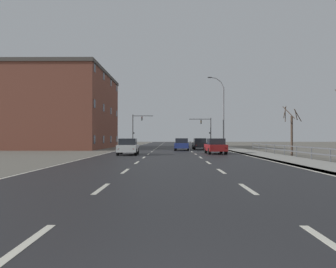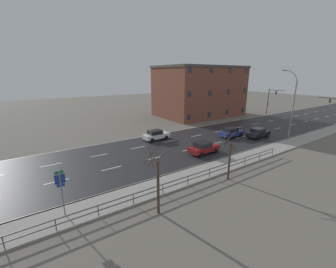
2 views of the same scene
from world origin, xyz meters
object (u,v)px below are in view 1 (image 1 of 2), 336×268
Objects in this scene: car_far_right at (182,144)px; car_near_right at (128,147)px; traffic_signal_right at (207,128)px; traffic_signal_left at (136,126)px; car_far_left at (200,144)px; car_mid_centre at (216,146)px; brick_building at (65,110)px; street_lamp_midground at (223,114)px.

car_near_right is (-5.47, -10.98, 0.00)m from car_far_right.
traffic_signal_right is 1.35× the size of car_near_right.
traffic_signal_left is at bearing 112.52° from car_far_right.
car_far_left is at bearing 56.24° from car_far_right.
car_mid_centre is at bearing -88.59° from car_far_left.
brick_building is (-18.07, 8.90, 5.13)m from car_far_right.
car_far_right is (-2.61, -3.45, 0.00)m from car_far_left.
car_near_right is at bearing -124.99° from street_lamp_midground.
car_mid_centre is (-3.05, -14.54, -4.38)m from street_lamp_midground.
car_near_right is at bearing -57.64° from brick_building.
traffic_signal_right is at bearing -5.06° from traffic_signal_left.
car_far_left is at bearing -99.24° from traffic_signal_right.
traffic_signal_left is (-14.66, 18.78, -1.08)m from street_lamp_midground.
car_near_right is at bearing -120.09° from car_far_left.
brick_building reaches higher than car_mid_centre.
car_far_right is at bearing -104.10° from traffic_signal_right.
brick_building is (-21.17, 17.82, 5.13)m from car_mid_centre.
car_far_left is (-3.54, -2.16, -4.38)m from street_lamp_midground.
traffic_signal_left reaches higher than car_far_left.
street_lamp_midground is 9.41m from car_far_right.
car_near_right is 0.21× the size of brick_building.
car_mid_centre is at bearing 11.64° from car_near_right.
car_near_right is (-11.62, -16.60, -4.38)m from street_lamp_midground.
car_far_left is at bearing 90.56° from car_mid_centre.
car_far_left is at bearing 58.89° from car_near_right.
traffic_signal_right is 27.88m from brick_building.
street_lamp_midground reaches higher than traffic_signal_left.
street_lamp_midground reaches higher than car_mid_centre.
car_far_left is 0.98× the size of car_far_right.
street_lamp_midground is 1.66× the size of traffic_signal_left.
car_far_left is 0.99× the size of car_mid_centre.
car_far_right is (8.51, -24.39, -3.30)m from traffic_signal_left.
car_far_right is 0.21× the size of brick_building.
brick_building is at bearing 138.18° from car_mid_centre.
traffic_signal_left is at bearing 174.94° from traffic_signal_right.
traffic_signal_left is 1.54× the size of car_mid_centre.
street_lamp_midground is at bearing 76.43° from car_mid_centre.
car_far_right is 1.01× the size of car_near_right.
car_far_right is at bearing 61.64° from car_near_right.
car_mid_centre is at bearing -101.85° from street_lamp_midground.
street_lamp_midground is 23.85m from traffic_signal_left.
brick_building is at bearing 164.37° from car_far_left.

